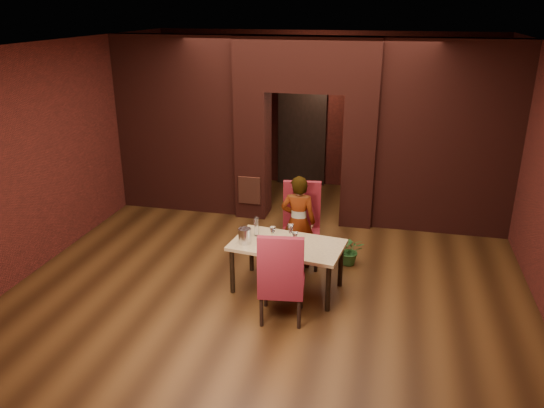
{
  "coord_description": "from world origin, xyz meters",
  "views": [
    {
      "loc": [
        1.49,
        -6.94,
        3.7
      ],
      "look_at": [
        -0.13,
        0.0,
        0.99
      ],
      "focal_mm": 35.0,
      "sensor_mm": 36.0,
      "label": 1
    }
  ],
  "objects": [
    {
      "name": "pillar_right",
      "position": [
        0.95,
        2.0,
        1.15
      ],
      "size": [
        0.55,
        0.55,
        2.3
      ],
      "primitive_type": "cube",
      "color": "maroon",
      "rests_on": "ground"
    },
    {
      "name": "wine_bucket",
      "position": [
        -0.33,
        -0.75,
        0.8
      ],
      "size": [
        0.17,
        0.17,
        0.21
      ],
      "primitive_type": "cylinder",
      "color": "silver",
      "rests_on": "dining_table"
    },
    {
      "name": "wall_left",
      "position": [
        -3.5,
        0.0,
        1.6
      ],
      "size": [
        0.04,
        8.0,
        3.2
      ],
      "primitive_type": "cube",
      "color": "maroon",
      "rests_on": "ground"
    },
    {
      "name": "potted_plant",
      "position": [
        1.0,
        0.32,
        0.23
      ],
      "size": [
        0.44,
        0.39,
        0.46
      ],
      "primitive_type": "imported",
      "rotation": [
        0.0,
        0.0,
        0.08
      ],
      "color": "#2C5F26",
      "rests_on": "ground"
    },
    {
      "name": "wine_glass_b",
      "position": [
        0.24,
        -0.5,
        0.8
      ],
      "size": [
        0.09,
        0.09,
        0.21
      ],
      "primitive_type": null,
      "color": "white",
      "rests_on": "dining_table"
    },
    {
      "name": "floor",
      "position": [
        0.0,
        0.0,
        0.0
      ],
      "size": [
        8.0,
        8.0,
        0.0
      ],
      "primitive_type": "plane",
      "color": "#482912",
      "rests_on": "ground"
    },
    {
      "name": "tasting_sheet",
      "position": [
        0.15,
        -0.76,
        0.69
      ],
      "size": [
        0.4,
        0.34,
        0.0
      ],
      "primitive_type": "cube",
      "rotation": [
        0.0,
        0.0,
        0.35
      ],
      "color": "white",
      "rests_on": "dining_table"
    },
    {
      "name": "wall_front",
      "position": [
        0.0,
        -4.0,
        1.6
      ],
      "size": [
        7.0,
        0.04,
        3.2
      ],
      "primitive_type": "cube",
      "color": "maroon",
      "rests_on": "ground"
    },
    {
      "name": "vent_panel",
      "position": [
        -0.95,
        1.71,
        0.55
      ],
      "size": [
        0.4,
        0.03,
        0.5
      ],
      "primitive_type": "cube",
      "color": "#9F472E",
      "rests_on": "ground"
    },
    {
      "name": "rear_door_frame",
      "position": [
        -0.4,
        3.9,
        1.05
      ],
      "size": [
        1.02,
        0.04,
        2.22
      ],
      "primitive_type": "cube",
      "color": "black",
      "rests_on": "ground"
    },
    {
      "name": "wall_back",
      "position": [
        0.0,
        4.0,
        1.6
      ],
      "size": [
        7.0,
        0.04,
        3.2
      ],
      "primitive_type": "cube",
      "color": "maroon",
      "rests_on": "ground"
    },
    {
      "name": "person_seated",
      "position": [
        0.24,
        0.1,
        0.71
      ],
      "size": [
        0.53,
        0.35,
        1.41
      ],
      "primitive_type": "imported",
      "rotation": [
        0.0,
        0.0,
        3.17
      ],
      "color": "white",
      "rests_on": "ground"
    },
    {
      "name": "chair_near",
      "position": [
        0.3,
        -1.33,
        0.6
      ],
      "size": [
        0.61,
        0.61,
        1.2
      ],
      "primitive_type": "cube",
      "rotation": [
        0.0,
        0.0,
        3.27
      ],
      "color": "maroon",
      "rests_on": "ground"
    },
    {
      "name": "dining_table",
      "position": [
        0.23,
        -0.63,
        0.35
      ],
      "size": [
        1.57,
        1.01,
        0.69
      ],
      "primitive_type": "cube",
      "rotation": [
        0.0,
        0.0,
        -0.12
      ],
      "color": "tan",
      "rests_on": "ground"
    },
    {
      "name": "wing_wall_left",
      "position": [
        -2.36,
        2.0,
        1.6
      ],
      "size": [
        2.28,
        0.35,
        3.2
      ],
      "primitive_type": "cube",
      "color": "maroon",
      "rests_on": "ground"
    },
    {
      "name": "water_bottle",
      "position": [
        -0.24,
        -0.48,
        0.83
      ],
      "size": [
        0.07,
        0.07,
        0.28
      ],
      "primitive_type": "cylinder",
      "color": "white",
      "rests_on": "dining_table"
    },
    {
      "name": "ceiling",
      "position": [
        0.0,
        0.0,
        3.2
      ],
      "size": [
        7.0,
        8.0,
        0.04
      ],
      "primitive_type": "cube",
      "color": "silver",
      "rests_on": "ground"
    },
    {
      "name": "pillar_left",
      "position": [
        -0.95,
        2.0,
        1.15
      ],
      "size": [
        0.55,
        0.55,
        2.3
      ],
      "primitive_type": "cube",
      "color": "maroon",
      "rests_on": "ground"
    },
    {
      "name": "lintel",
      "position": [
        0.0,
        2.0,
        2.75
      ],
      "size": [
        2.45,
        0.55,
        0.9
      ],
      "primitive_type": "cube",
      "color": "maroon",
      "rests_on": "ground"
    },
    {
      "name": "wine_glass_a",
      "position": [
        0.02,
        -0.59,
        0.79
      ],
      "size": [
        0.08,
        0.08,
        0.2
      ],
      "primitive_type": null,
      "color": "white",
      "rests_on": "dining_table"
    },
    {
      "name": "rear_door",
      "position": [
        -0.4,
        3.94,
        1.05
      ],
      "size": [
        0.9,
        0.08,
        2.1
      ],
      "primitive_type": "cube",
      "color": "black",
      "rests_on": "ground"
    },
    {
      "name": "chair_far",
      "position": [
        0.27,
        0.16,
        0.62
      ],
      "size": [
        0.63,
        0.63,
        1.23
      ],
      "primitive_type": "cube",
      "rotation": [
        0.0,
        0.0,
        0.14
      ],
      "color": "maroon",
      "rests_on": "ground"
    },
    {
      "name": "wing_wall_right",
      "position": [
        2.36,
        2.0,
        1.6
      ],
      "size": [
        2.28,
        0.35,
        3.2
      ],
      "primitive_type": "cube",
      "color": "maroon",
      "rests_on": "ground"
    },
    {
      "name": "wine_glass_c",
      "position": [
        0.34,
        -0.68,
        0.79
      ],
      "size": [
        0.08,
        0.08,
        0.19
      ],
      "primitive_type": null,
      "color": "white",
      "rests_on": "dining_table"
    }
  ]
}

